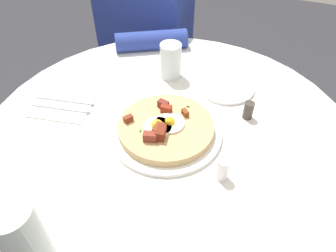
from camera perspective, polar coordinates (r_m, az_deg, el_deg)
ground_plane at (r=1.49m, az=0.07°, el=-21.36°), size 6.00×6.00×0.00m
dining_table at (r=1.01m, az=0.10°, el=-7.70°), size 1.02×1.02×0.74m
person_seated at (r=1.58m, az=-3.71°, el=11.30°), size 0.46×0.48×1.14m
pizza_plate at (r=0.86m, az=-0.11°, el=-1.13°), size 0.30×0.30×0.01m
breakfast_pizza at (r=0.84m, az=-0.25°, el=-0.24°), size 0.25×0.25×0.05m
bread_plate at (r=1.03m, az=10.24°, el=6.95°), size 0.18×0.18×0.01m
napkin at (r=1.00m, az=-18.27°, el=3.61°), size 0.19×0.17×0.00m
fork at (r=1.01m, az=-17.91°, el=4.46°), size 0.18×0.04×0.00m
knife at (r=0.98m, az=-18.75°, el=3.14°), size 0.18×0.04×0.00m
water_glass at (r=1.04m, az=0.47°, el=11.54°), size 0.07×0.07×0.12m
water_bottle at (r=0.61m, az=-23.71°, el=-18.80°), size 0.07×0.07×0.20m
salt_shaker at (r=0.75m, az=9.73°, el=-7.64°), size 0.03×0.03×0.06m
pepper_shaker at (r=0.92m, az=14.15°, el=2.74°), size 0.03×0.03×0.05m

